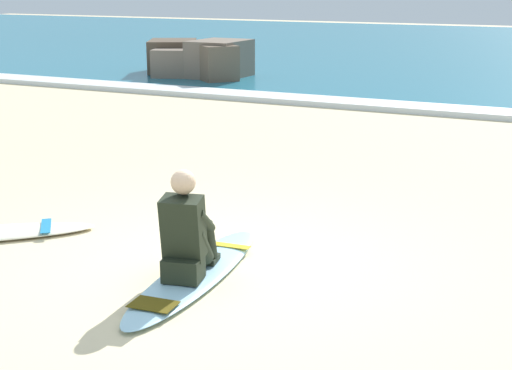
{
  "coord_description": "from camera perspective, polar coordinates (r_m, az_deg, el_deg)",
  "views": [
    {
      "loc": [
        3.12,
        -5.63,
        2.53
      ],
      "look_at": [
        -0.01,
        0.89,
        0.55
      ],
      "focal_mm": 52.64,
      "sensor_mm": 36.0,
      "label": 1
    }
  ],
  "objects": [
    {
      "name": "surfboard_main",
      "position": [
        6.66,
        -4.6,
        -6.74
      ],
      "size": [
        0.72,
        2.47,
        0.08
      ],
      "color": "#9ED1E5",
      "rests_on": "ground"
    },
    {
      "name": "ground_plane",
      "position": [
        6.92,
        -3.11,
        -6.17
      ],
      "size": [
        80.0,
        80.0,
        0.0
      ],
      "primitive_type": "plane",
      "color": "beige"
    },
    {
      "name": "rock_outcrop_distant",
      "position": [
        19.94,
        -4.47,
        9.39
      ],
      "size": [
        3.43,
        2.55,
        1.04
      ],
      "color": "brown",
      "rests_on": "ground"
    },
    {
      "name": "surfer_seated",
      "position": [
        6.42,
        -5.3,
        -3.8
      ],
      "size": [
        0.48,
        0.75,
        0.95
      ],
      "color": "black",
      "rests_on": "surfboard_main"
    },
    {
      "name": "breaking_foam",
      "position": [
        15.34,
        13.63,
        5.6
      ],
      "size": [
        80.0,
        0.9,
        0.11
      ],
      "primitive_type": "cube",
      "color": "white",
      "rests_on": "ground"
    }
  ]
}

